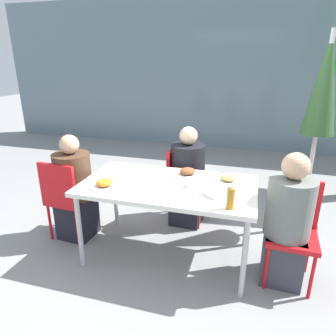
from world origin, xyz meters
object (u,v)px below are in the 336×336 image
(closed_umbrella, at_px, (323,95))
(drinking_cup, at_px, (189,182))
(salad_bowl, at_px, (215,191))
(person_left, at_px, (75,191))
(chair_left, at_px, (66,195))
(person_right, at_px, (287,225))
(bottle, at_px, (231,198))
(chair_right, at_px, (293,224))
(chair_far, at_px, (182,179))
(person_far, at_px, (187,180))

(closed_umbrella, bearing_deg, drinking_cup, -141.12)
(salad_bowl, bearing_deg, person_left, 172.73)
(chair_left, xyz_separation_m, drinking_cup, (1.27, -0.00, 0.28))
(person_right, height_order, bottle, person_right)
(person_left, height_order, chair_right, person_left)
(chair_right, distance_m, chair_far, 1.33)
(chair_left, height_order, salad_bowl, chair_left)
(closed_umbrella, bearing_deg, person_left, -160.64)
(chair_left, xyz_separation_m, salad_bowl, (1.51, -0.11, 0.28))
(chair_left, xyz_separation_m, closed_umbrella, (2.39, 0.90, 0.96))
(closed_umbrella, distance_m, bottle, 1.56)
(person_far, distance_m, closed_umbrella, 1.60)
(chair_left, distance_m, bottle, 1.72)
(person_left, relative_size, chair_far, 1.29)
(chair_left, xyz_separation_m, chair_far, (1.04, 0.74, 0.00))
(person_right, distance_m, person_far, 1.23)
(salad_bowl, bearing_deg, drinking_cup, 156.20)
(person_right, height_order, salad_bowl, person_right)
(person_right, bearing_deg, person_far, -33.34)
(person_left, height_order, drinking_cup, person_left)
(chair_far, relative_size, closed_umbrella, 0.42)
(person_far, bearing_deg, closed_umbrella, 102.37)
(person_far, relative_size, closed_umbrella, 0.55)
(person_left, bearing_deg, chair_right, 2.57)
(chair_far, bearing_deg, person_right, 56.31)
(person_far, height_order, closed_umbrella, closed_umbrella)
(drinking_cup, bearing_deg, chair_far, 107.78)
(person_right, bearing_deg, person_left, -0.37)
(chair_left, bearing_deg, person_far, 35.54)
(person_left, xyz_separation_m, chair_far, (0.98, 0.66, -0.01))
(person_right, xyz_separation_m, salad_bowl, (-0.59, -0.05, 0.25))
(chair_left, distance_m, chair_right, 2.16)
(person_left, distance_m, chair_far, 1.18)
(person_right, distance_m, chair_far, 1.33)
(person_left, relative_size, closed_umbrella, 0.54)
(chair_right, distance_m, salad_bowl, 0.71)
(drinking_cup, bearing_deg, bottle, -40.31)
(closed_umbrella, relative_size, bottle, 11.17)
(bottle, relative_size, drinking_cup, 2.28)
(chair_right, bearing_deg, drinking_cup, 4.91)
(person_far, bearing_deg, chair_right, 60.56)
(person_left, relative_size, person_far, 0.98)
(chair_left, bearing_deg, chair_far, 39.44)
(chair_left, bearing_deg, bottle, -7.11)
(chair_right, height_order, chair_far, same)
(chair_left, bearing_deg, salad_bowl, -0.09)
(person_right, xyz_separation_m, person_far, (-0.99, 0.74, -0.01))
(chair_right, relative_size, drinking_cup, 10.64)
(person_right, relative_size, closed_umbrella, 0.55)
(salad_bowl, bearing_deg, person_right, 5.27)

